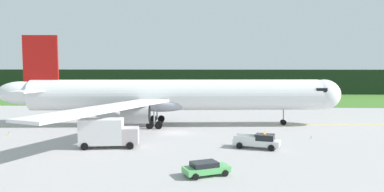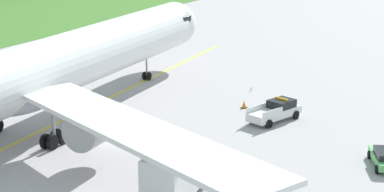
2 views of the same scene
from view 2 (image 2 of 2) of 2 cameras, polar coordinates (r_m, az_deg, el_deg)
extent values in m
plane|color=#A49FA0|center=(55.33, -6.50, -3.72)|extent=(320.00, 320.00, 0.00)
cube|color=yellow|center=(59.09, -12.34, -2.70)|extent=(76.68, 6.74, 0.01)
cylinder|color=silver|center=(57.67, -12.64, 2.17)|extent=(48.34, 9.14, 5.13)
ellipsoid|color=silver|center=(78.63, -1.59, 6.17)|extent=(6.05, 5.58, 5.13)
ellipsoid|color=#A1A5B2|center=(56.20, -14.02, 0.23)|extent=(10.60, 6.22, 2.82)
cube|color=black|center=(77.40, -2.00, 6.68)|extent=(2.20, 5.00, 0.70)
cube|color=silver|center=(43.42, -4.93, -2.92)|extent=(13.76, 25.45, 0.35)
cylinder|color=#A2A2A2|center=(48.95, -8.43, -2.58)|extent=(4.20, 3.12, 2.79)
cylinder|color=black|center=(50.58, -7.18, -1.91)|extent=(0.33, 2.57, 2.57)
cylinder|color=gray|center=(73.40, -3.91, 2.71)|extent=(0.20, 0.20, 2.60)
cylinder|color=black|center=(73.83, -4.07, 1.74)|extent=(0.92, 0.29, 0.90)
cylinder|color=black|center=(73.58, -3.71, 1.70)|extent=(0.92, 0.29, 0.90)
cylinder|color=gray|center=(54.00, -11.76, -2.33)|extent=(0.28, 0.28, 2.60)
cylinder|color=black|center=(55.14, -11.55, -3.36)|extent=(1.22, 0.40, 1.20)
cylinder|color=black|center=(54.75, -10.96, -3.46)|extent=(1.22, 0.40, 1.20)
cylinder|color=black|center=(54.09, -12.42, -3.79)|extent=(1.22, 0.40, 1.20)
cylinder|color=black|center=(53.69, -11.82, -3.91)|extent=(1.22, 0.40, 1.20)
cube|color=silver|center=(59.87, 7.03, -1.47)|extent=(5.87, 3.43, 0.70)
cube|color=black|center=(60.41, 7.66, -0.63)|extent=(2.64, 2.33, 0.70)
cube|color=silver|center=(59.27, 5.56, -1.02)|extent=(2.58, 0.86, 0.45)
cube|color=silver|center=(58.16, 6.91, -1.39)|extent=(2.58, 0.86, 0.45)
cube|color=orange|center=(60.29, 7.67, -0.24)|extent=(0.58, 1.34, 0.16)
cylinder|color=black|center=(61.96, 7.43, -1.21)|extent=(0.80, 0.45, 0.76)
cylinder|color=black|center=(60.82, 8.86, -1.60)|extent=(0.80, 0.45, 0.76)
cylinder|color=black|center=(59.18, 5.13, -1.97)|extent=(0.80, 0.45, 0.76)
cylinder|color=black|center=(57.99, 6.58, -2.39)|extent=(0.80, 0.45, 0.76)
cube|color=#BBAFAF|center=(46.33, 0.10, -5.68)|extent=(2.21, 2.64, 2.00)
cube|color=silver|center=(43.09, -1.64, -6.61)|extent=(5.45, 3.08, 3.11)
cylinder|color=#99999E|center=(44.61, -1.09, -8.08)|extent=(0.78, 0.20, 1.04)
cylinder|color=black|center=(47.12, -1.26, -6.61)|extent=(0.93, 0.38, 0.90)
cylinder|color=black|center=(46.31, 1.49, -7.03)|extent=(0.93, 0.38, 0.90)
cylinder|color=black|center=(52.64, 14.91, -4.87)|extent=(0.62, 0.42, 0.60)
cylinder|color=black|center=(49.96, 15.52, -6.06)|extent=(0.62, 0.42, 0.60)
cube|color=black|center=(63.65, 4.47, -1.00)|extent=(0.57, 0.57, 0.03)
cone|color=orange|center=(63.54, 4.48, -0.70)|extent=(0.44, 0.44, 0.69)
cylinder|color=yellow|center=(69.45, 5.07, 0.54)|extent=(0.10, 0.10, 0.27)
sphere|color=blue|center=(69.41, 5.08, 0.68)|extent=(0.12, 0.12, 0.12)
camera|label=1|loc=(53.27, 53.39, 0.23)|focal=33.73mm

